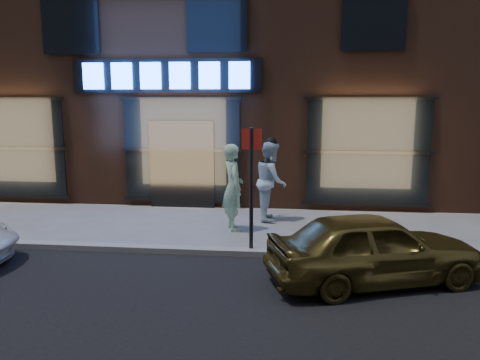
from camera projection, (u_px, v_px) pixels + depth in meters
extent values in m
plane|color=slate|center=(138.00, 251.00, 9.26)|extent=(90.00, 90.00, 0.00)
cube|color=gray|center=(138.00, 249.00, 9.25)|extent=(60.00, 0.25, 0.12)
cube|color=#54301E|center=(207.00, 40.00, 16.25)|extent=(30.00, 8.00, 10.00)
cube|color=black|center=(166.00, 76.00, 12.56)|extent=(5.20, 0.06, 0.90)
cube|color=black|center=(182.00, 165.00, 12.90)|extent=(1.80, 0.10, 2.40)
cube|color=#FFBF72|center=(12.00, 148.00, 13.43)|extent=(3.00, 0.04, 2.60)
cube|color=black|center=(11.00, 148.00, 13.39)|extent=(3.20, 0.06, 2.80)
cube|color=#FFBF72|center=(182.00, 150.00, 12.89)|extent=(3.00, 0.04, 2.60)
cube|color=black|center=(182.00, 150.00, 12.85)|extent=(3.20, 0.06, 2.80)
cube|color=#FFBF72|center=(368.00, 152.00, 12.35)|extent=(3.00, 0.04, 2.60)
cube|color=black|center=(368.00, 152.00, 12.32)|extent=(3.20, 0.06, 2.80)
cube|color=black|center=(70.00, 23.00, 12.59)|extent=(1.60, 0.06, 1.60)
cube|color=black|center=(217.00, 21.00, 12.17)|extent=(1.60, 0.06, 1.60)
cube|color=black|center=(374.00, 18.00, 11.74)|extent=(1.60, 0.06, 1.60)
cube|color=#2659FF|center=(93.00, 76.00, 12.71)|extent=(0.55, 0.12, 0.70)
cube|color=#2659FF|center=(122.00, 76.00, 12.62)|extent=(0.55, 0.12, 0.70)
cube|color=#2659FF|center=(151.00, 76.00, 12.54)|extent=(0.55, 0.12, 0.70)
cube|color=#2659FF|center=(180.00, 76.00, 12.45)|extent=(0.55, 0.12, 0.70)
cube|color=#2659FF|center=(209.00, 75.00, 12.37)|extent=(0.55, 0.12, 0.70)
cube|color=#2659FF|center=(239.00, 75.00, 12.28)|extent=(0.55, 0.12, 0.70)
imported|color=#B0E7B8|center=(233.00, 187.00, 10.67)|extent=(0.71, 0.85, 1.99)
imported|color=silver|center=(271.00, 181.00, 11.61)|extent=(0.82, 1.01, 1.96)
imported|color=brown|center=(374.00, 248.00, 7.58)|extent=(3.75, 2.46, 1.19)
cylinder|color=#262628|center=(251.00, 192.00, 8.91)|extent=(0.08, 0.08, 2.45)
cube|color=#B51F14|center=(252.00, 139.00, 8.74)|extent=(0.38, 0.14, 0.39)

